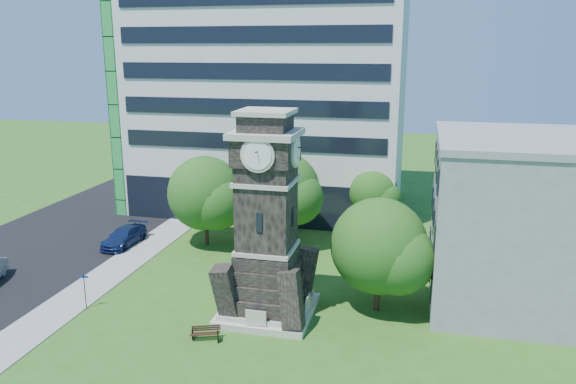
% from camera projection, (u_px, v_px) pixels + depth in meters
% --- Properties ---
extents(ground, '(160.00, 160.00, 0.00)m').
position_uv_depth(ground, '(209.00, 323.00, 32.61)').
color(ground, '#305819').
rests_on(ground, ground).
extents(sidewalk, '(3.00, 70.00, 0.06)m').
position_uv_depth(sidewalk, '(108.00, 275.00, 39.45)').
color(sidewalk, gray).
rests_on(sidewalk, ground).
extents(street, '(14.00, 80.00, 0.02)m').
position_uv_depth(street, '(4.00, 265.00, 41.37)').
color(street, black).
rests_on(street, ground).
extents(clock_tower, '(5.40, 5.40, 12.22)m').
position_uv_depth(clock_tower, '(267.00, 230.00, 32.50)').
color(clock_tower, '#B3AD9C').
rests_on(clock_tower, ground).
extents(office_tall, '(26.20, 15.11, 28.60)m').
position_uv_depth(office_tall, '(270.00, 62.00, 54.13)').
color(office_tall, white).
rests_on(office_tall, ground).
extents(office_low, '(15.20, 12.20, 10.40)m').
position_uv_depth(office_low, '(560.00, 221.00, 34.35)').
color(office_low, '#939698').
rests_on(office_low, ground).
extents(car_street_north, '(2.18, 4.96, 1.42)m').
position_uv_depth(car_street_north, '(124.00, 237.00, 45.37)').
color(car_street_north, '#111F4C').
rests_on(car_street_north, ground).
extents(car_east_lot, '(4.72, 2.49, 1.26)m').
position_uv_depth(car_east_lot, '(498.00, 311.00, 32.67)').
color(car_east_lot, '#4C4D52').
rests_on(car_east_lot, ground).
extents(park_bench, '(1.57, 0.42, 0.81)m').
position_uv_depth(park_bench, '(205.00, 332.00, 30.65)').
color(park_bench, black).
rests_on(park_bench, ground).
extents(street_sign, '(0.53, 0.05, 2.20)m').
position_uv_depth(street_sign, '(85.00, 287.00, 34.13)').
color(street_sign, black).
rests_on(street_sign, ground).
extents(tree_nw, '(6.53, 5.93, 7.31)m').
position_uv_depth(tree_nw, '(206.00, 195.00, 44.54)').
color(tree_nw, '#332114').
rests_on(tree_nw, ground).
extents(tree_nc, '(6.36, 5.78, 7.57)m').
position_uv_depth(tree_nc, '(284.00, 191.00, 44.60)').
color(tree_nc, '#332114').
rests_on(tree_nc, ground).
extents(tree_ne, '(4.69, 4.26, 5.69)m').
position_uv_depth(tree_ne, '(374.00, 193.00, 48.17)').
color(tree_ne, '#332114').
rests_on(tree_ne, ground).
extents(tree_east, '(6.34, 5.76, 7.02)m').
position_uv_depth(tree_east, '(380.00, 248.00, 33.27)').
color(tree_east, '#332114').
rests_on(tree_east, ground).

